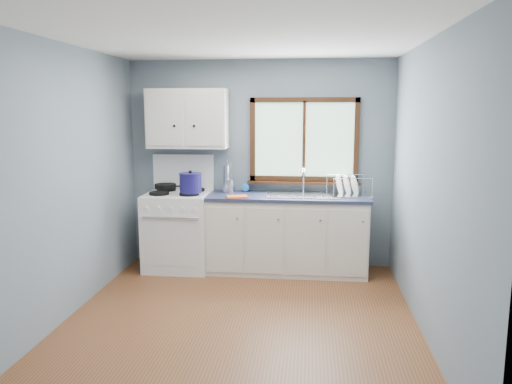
# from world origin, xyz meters

# --- Properties ---
(floor) EXTENTS (3.20, 3.60, 0.02)m
(floor) POSITION_xyz_m (0.00, 0.00, -0.01)
(floor) COLOR brown
(floor) RESTS_ON ground
(ceiling) EXTENTS (3.20, 3.60, 0.02)m
(ceiling) POSITION_xyz_m (0.00, 0.00, 2.51)
(ceiling) COLOR white
(ceiling) RESTS_ON wall_back
(wall_back) EXTENTS (3.20, 0.02, 2.50)m
(wall_back) POSITION_xyz_m (0.00, 1.81, 1.25)
(wall_back) COLOR slate
(wall_back) RESTS_ON ground
(wall_front) EXTENTS (3.20, 0.02, 2.50)m
(wall_front) POSITION_xyz_m (0.00, -1.81, 1.25)
(wall_front) COLOR slate
(wall_front) RESTS_ON ground
(wall_left) EXTENTS (0.02, 3.60, 2.50)m
(wall_left) POSITION_xyz_m (-1.61, 0.00, 1.25)
(wall_left) COLOR slate
(wall_left) RESTS_ON ground
(wall_right) EXTENTS (0.02, 3.60, 2.50)m
(wall_right) POSITION_xyz_m (1.61, 0.00, 1.25)
(wall_right) COLOR slate
(wall_right) RESTS_ON ground
(gas_range) EXTENTS (0.76, 0.69, 1.36)m
(gas_range) POSITION_xyz_m (-0.95, 1.47, 0.49)
(gas_range) COLOR white
(gas_range) RESTS_ON floor
(base_cabinets) EXTENTS (1.85, 0.60, 0.88)m
(base_cabinets) POSITION_xyz_m (0.36, 1.49, 0.41)
(base_cabinets) COLOR silver
(base_cabinets) RESTS_ON floor
(countertop) EXTENTS (1.89, 0.64, 0.04)m
(countertop) POSITION_xyz_m (0.36, 1.49, 0.90)
(countertop) COLOR #1F243D
(countertop) RESTS_ON base_cabinets
(sink) EXTENTS (0.84, 0.46, 0.44)m
(sink) POSITION_xyz_m (0.54, 1.49, 0.86)
(sink) COLOR silver
(sink) RESTS_ON countertop
(window) EXTENTS (1.36, 0.10, 1.03)m
(window) POSITION_xyz_m (0.54, 1.77, 1.48)
(window) COLOR #9EC6A8
(window) RESTS_ON wall_back
(upper_cabinets) EXTENTS (0.95, 0.35, 0.70)m
(upper_cabinets) POSITION_xyz_m (-0.85, 1.63, 1.80)
(upper_cabinets) COLOR silver
(upper_cabinets) RESTS_ON wall_back
(skillet) EXTENTS (0.41, 0.29, 0.05)m
(skillet) POSITION_xyz_m (-1.14, 1.60, 0.99)
(skillet) COLOR black
(skillet) RESTS_ON gas_range
(stockpot) EXTENTS (0.28, 0.28, 0.26)m
(stockpot) POSITION_xyz_m (-0.76, 1.33, 1.07)
(stockpot) COLOR #161250
(stockpot) RESTS_ON gas_range
(utensil_crock) EXTENTS (0.14, 0.14, 0.41)m
(utensil_crock) POSITION_xyz_m (-0.36, 1.63, 1.00)
(utensil_crock) COLOR silver
(utensil_crock) RESTS_ON countertop
(thermos) EXTENTS (0.10, 0.10, 0.32)m
(thermos) POSITION_xyz_m (-0.39, 1.61, 1.08)
(thermos) COLOR silver
(thermos) RESTS_ON countertop
(soap_bottle) EXTENTS (0.11, 0.11, 0.25)m
(soap_bottle) POSITION_xyz_m (-0.16, 1.66, 1.05)
(soap_bottle) COLOR blue
(soap_bottle) RESTS_ON countertop
(dish_towel) EXTENTS (0.27, 0.22, 0.02)m
(dish_towel) POSITION_xyz_m (-0.21, 1.28, 0.93)
(dish_towel) COLOR #F15824
(dish_towel) RESTS_ON countertop
(dish_rack) EXTENTS (0.53, 0.44, 0.24)m
(dish_rack) POSITION_xyz_m (1.05, 1.54, 0.98)
(dish_rack) COLOR silver
(dish_rack) RESTS_ON countertop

